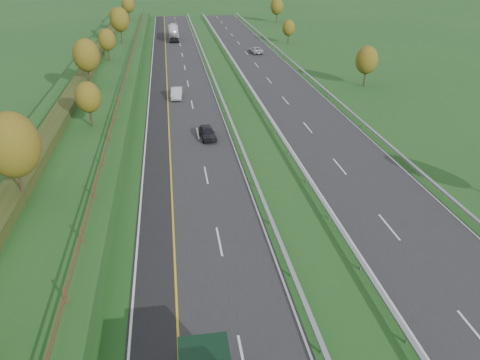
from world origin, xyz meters
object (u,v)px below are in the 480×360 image
object	(u,v)px
road_tanker	(173,32)
car_silver_mid	(177,93)
car_dark_near	(208,133)
car_small_far	(174,30)
car_oncoming	(256,50)

from	to	relation	value
road_tanker	car_silver_mid	distance (m)	51.85
car_dark_near	car_silver_mid	size ratio (longest dim) A/B	0.91
car_small_far	car_oncoming	distance (m)	34.84
car_small_far	car_oncoming	size ratio (longest dim) A/B	0.92
road_tanker	car_oncoming	bearing A→B (deg)	-49.38
road_tanker	car_oncoming	distance (m)	26.54
road_tanker	car_oncoming	size ratio (longest dim) A/B	2.32
road_tanker	car_dark_near	bearing A→B (deg)	-88.05
road_tanker	car_oncoming	xyz separation A→B (m)	(17.27, -20.13, -1.15)
car_small_far	car_oncoming	world-z (taller)	car_oncoming
car_silver_mid	car_small_far	world-z (taller)	car_silver_mid
car_oncoming	road_tanker	bearing A→B (deg)	-54.54
car_dark_near	car_oncoming	xyz separation A→B (m)	(14.90, 49.35, -0.05)
car_silver_mid	car_small_far	bearing A→B (deg)	92.93
car_dark_near	car_small_far	xyz separation A→B (m)	(-2.03, 79.79, -0.07)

